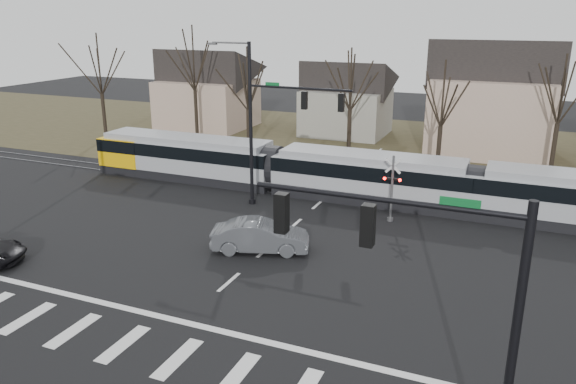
% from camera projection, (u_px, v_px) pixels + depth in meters
% --- Properties ---
extents(ground, '(140.00, 140.00, 0.00)m').
position_uv_depth(ground, '(206.00, 302.00, 24.02)').
color(ground, black).
extents(grass_verge, '(140.00, 28.00, 0.01)m').
position_uv_depth(grass_verge, '(384.00, 146.00, 52.11)').
color(grass_verge, '#38331E').
rests_on(grass_verge, ground).
extents(crosswalk, '(27.00, 2.60, 0.01)m').
position_uv_depth(crosswalk, '(150.00, 351.00, 20.51)').
color(crosswalk, silver).
rests_on(crosswalk, ground).
extents(stop_line, '(28.00, 0.35, 0.01)m').
position_uv_depth(stop_line, '(183.00, 322.00, 22.44)').
color(stop_line, silver).
rests_on(stop_line, ground).
extents(lane_dashes, '(0.18, 30.00, 0.01)m').
position_uv_depth(lane_dashes, '(328.00, 195.00, 38.07)').
color(lane_dashes, silver).
rests_on(lane_dashes, ground).
extents(rail_pair, '(90.00, 1.52, 0.06)m').
position_uv_depth(rail_pair, '(327.00, 196.00, 37.88)').
color(rail_pair, '#59595E').
rests_on(rail_pair, ground).
extents(tram, '(41.56, 3.09, 3.15)m').
position_uv_depth(tram, '(368.00, 175.00, 36.54)').
color(tram, gray).
rests_on(tram, ground).
extents(sedan, '(4.83, 6.09, 1.65)m').
position_uv_depth(sedan, '(260.00, 236.00, 28.93)').
color(sedan, '#4D4F54').
rests_on(sedan, ground).
extents(signal_pole_near_right, '(6.72, 0.44, 8.00)m').
position_uv_depth(signal_pole_near_right, '(433.00, 303.00, 13.44)').
color(signal_pole_near_right, black).
rests_on(signal_pole_near_right, ground).
extents(signal_pole_far, '(9.28, 0.44, 10.20)m').
position_uv_depth(signal_pole_far, '(274.00, 118.00, 34.16)').
color(signal_pole_far, black).
rests_on(signal_pole_far, ground).
extents(rail_crossing_signal, '(1.08, 0.36, 4.00)m').
position_uv_depth(rail_crossing_signal, '(392.00, 191.00, 32.83)').
color(rail_crossing_signal, '#59595B').
rests_on(rail_crossing_signal, ground).
extents(tree_row, '(59.20, 7.20, 10.00)m').
position_uv_depth(tree_row, '(394.00, 103.00, 44.59)').
color(tree_row, black).
rests_on(tree_row, ground).
extents(house_a, '(9.72, 8.64, 8.60)m').
position_uv_depth(house_a, '(207.00, 85.00, 59.92)').
color(house_a, tan).
rests_on(house_a, ground).
extents(house_b, '(8.64, 7.56, 7.65)m').
position_uv_depth(house_b, '(347.00, 95.00, 56.27)').
color(house_b, gray).
rests_on(house_b, ground).
extents(house_c, '(10.80, 8.64, 10.10)m').
position_uv_depth(house_c, '(493.00, 94.00, 48.07)').
color(house_c, tan).
rests_on(house_c, ground).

